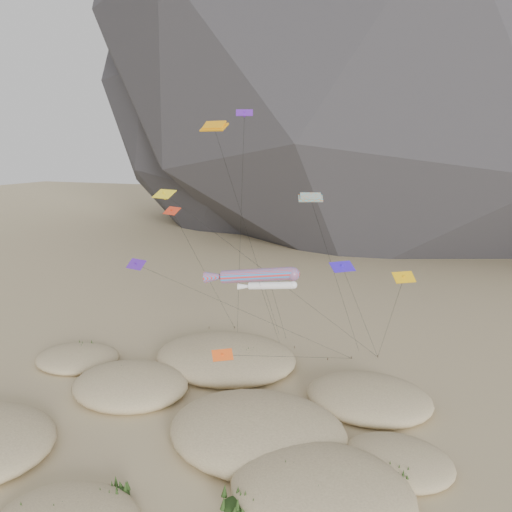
{
  "coord_description": "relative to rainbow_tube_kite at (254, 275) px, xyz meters",
  "views": [
    {
      "loc": [
        18.41,
        -33.41,
        24.73
      ],
      "look_at": [
        1.3,
        12.0,
        14.0
      ],
      "focal_mm": 35.0,
      "sensor_mm": 36.0,
      "label": 1
    }
  ],
  "objects": [
    {
      "name": "ground",
      "position": [
        -2.11,
        -9.18,
        -12.77
      ],
      "size": [
        500.0,
        500.0,
        0.0
      ],
      "primitive_type": "plane",
      "color": "#CCB789",
      "rests_on": "ground"
    },
    {
      "name": "dunes",
      "position": [
        -3.11,
        -5.14,
        -12.06
      ],
      "size": [
        46.35,
        38.95,
        3.63
      ],
      "color": "#CCB789",
      "rests_on": "ground"
    },
    {
      "name": "dune_grass",
      "position": [
        -2.89,
        -5.62,
        -11.93
      ],
      "size": [
        40.2,
        29.51,
        1.56
      ],
      "color": "black",
      "rests_on": "ground"
    },
    {
      "name": "kite_stakes",
      "position": [
        -1.21,
        13.84,
        -12.62
      ],
      "size": [
        23.19,
        5.87,
        0.3
      ],
      "color": "#3F2D1E",
      "rests_on": "ground"
    },
    {
      "name": "rainbow_tube_kite",
      "position": [
        0.0,
        0.0,
        0.0
      ],
      "size": [
        9.23,
        14.27,
        13.8
      ],
      "color": "#FF251A",
      "rests_on": "ground"
    },
    {
      "name": "white_tube_kite",
      "position": [
        0.37,
        3.24,
        -1.84
      ],
      "size": [
        6.07,
        13.74,
        11.54
      ],
      "color": "white",
      "rests_on": "ground"
    },
    {
      "name": "orange_parafoil",
      "position": [
        -5.43,
        3.54,
        13.57
      ],
      "size": [
        3.94,
        15.01,
        27.17
      ],
      "color": "orange",
      "rests_on": "ground"
    },
    {
      "name": "multi_parafoil",
      "position": [
        4.8,
        2.52,
        7.04
      ],
      "size": [
        4.37,
        14.24,
        20.52
      ],
      "color": "orange",
      "rests_on": "ground"
    },
    {
      "name": "delta_kites",
      "position": [
        -2.79,
        2.08,
        2.13
      ],
      "size": [
        31.2,
        22.52,
        28.26
      ],
      "color": "#3117C8",
      "rests_on": "ground"
    }
  ]
}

